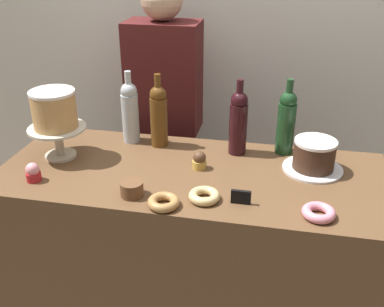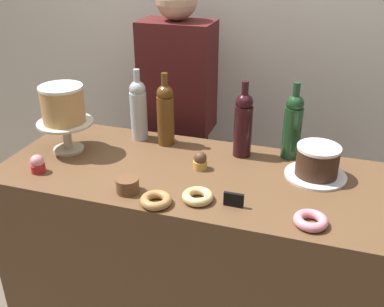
# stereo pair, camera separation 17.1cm
# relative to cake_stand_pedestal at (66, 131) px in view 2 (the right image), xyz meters

# --- Properties ---
(back_wall) EXTENTS (6.00, 0.05, 2.60)m
(back_wall) POSITION_rel_cake_stand_pedestal_xyz_m (0.57, 0.87, 0.29)
(back_wall) COLOR silver
(back_wall) RESTS_ON ground_plane
(display_counter) EXTENTS (1.55, 0.63, 0.92)m
(display_counter) POSITION_rel_cake_stand_pedestal_xyz_m (0.57, -0.02, -0.55)
(display_counter) COLOR brown
(display_counter) RESTS_ON ground_plane
(cake_stand_pedestal) EXTENTS (0.24, 0.24, 0.13)m
(cake_stand_pedestal) POSITION_rel_cake_stand_pedestal_xyz_m (0.00, 0.00, 0.00)
(cake_stand_pedestal) COLOR beige
(cake_stand_pedestal) RESTS_ON display_counter
(white_layer_cake) EXTENTS (0.18, 0.18, 0.16)m
(white_layer_cake) POSITION_rel_cake_stand_pedestal_xyz_m (-0.00, 0.00, 0.12)
(white_layer_cake) COLOR tan
(white_layer_cake) RESTS_ON cake_stand_pedestal
(silver_serving_platter) EXTENTS (0.24, 0.24, 0.01)m
(silver_serving_platter) POSITION_rel_cake_stand_pedestal_xyz_m (1.04, 0.09, -0.09)
(silver_serving_platter) COLOR white
(silver_serving_platter) RESTS_ON display_counter
(chocolate_round_cake) EXTENTS (0.16, 0.16, 0.12)m
(chocolate_round_cake) POSITION_rel_cake_stand_pedestal_xyz_m (1.04, 0.09, -0.02)
(chocolate_round_cake) COLOR #3D2619
(chocolate_round_cake) RESTS_ON silver_serving_platter
(wine_bottle_amber) EXTENTS (0.08, 0.08, 0.33)m
(wine_bottle_amber) POSITION_rel_cake_stand_pedestal_xyz_m (0.38, 0.20, 0.05)
(wine_bottle_amber) COLOR #5B3814
(wine_bottle_amber) RESTS_ON display_counter
(wine_bottle_dark_red) EXTENTS (0.08, 0.08, 0.33)m
(wine_bottle_dark_red) POSITION_rel_cake_stand_pedestal_xyz_m (0.73, 0.19, 0.05)
(wine_bottle_dark_red) COLOR black
(wine_bottle_dark_red) RESTS_ON display_counter
(wine_bottle_green) EXTENTS (0.08, 0.08, 0.33)m
(wine_bottle_green) POSITION_rel_cake_stand_pedestal_xyz_m (0.93, 0.23, 0.05)
(wine_bottle_green) COLOR #193D1E
(wine_bottle_green) RESTS_ON display_counter
(wine_bottle_clear) EXTENTS (0.08, 0.08, 0.33)m
(wine_bottle_clear) POSITION_rel_cake_stand_pedestal_xyz_m (0.24, 0.21, 0.05)
(wine_bottle_clear) COLOR #B2BCC1
(wine_bottle_clear) RESTS_ON display_counter
(cupcake_strawberry) EXTENTS (0.06, 0.06, 0.07)m
(cupcake_strawberry) POSITION_rel_cake_stand_pedestal_xyz_m (-0.01, -0.21, -0.06)
(cupcake_strawberry) COLOR red
(cupcake_strawberry) RESTS_ON display_counter
(cupcake_chocolate) EXTENTS (0.06, 0.06, 0.07)m
(cupcake_chocolate) POSITION_rel_cake_stand_pedestal_xyz_m (0.60, 0.01, -0.06)
(cupcake_chocolate) COLOR gold
(cupcake_chocolate) RESTS_ON display_counter
(donut_maple) EXTENTS (0.11, 0.11, 0.03)m
(donut_maple) POSITION_rel_cake_stand_pedestal_xyz_m (0.53, -0.28, -0.08)
(donut_maple) COLOR #B27F47
(donut_maple) RESTS_ON display_counter
(donut_pink) EXTENTS (0.11, 0.11, 0.03)m
(donut_pink) POSITION_rel_cake_stand_pedestal_xyz_m (1.05, -0.24, -0.08)
(donut_pink) COLOR pink
(donut_pink) RESTS_ON display_counter
(donut_glazed) EXTENTS (0.11, 0.11, 0.03)m
(donut_glazed) POSITION_rel_cake_stand_pedestal_xyz_m (0.66, -0.22, -0.08)
(donut_glazed) COLOR #E0C17F
(donut_glazed) RESTS_ON display_counter
(cookie_stack) EXTENTS (0.08, 0.08, 0.05)m
(cookie_stack) POSITION_rel_cake_stand_pedestal_xyz_m (0.40, -0.24, -0.06)
(cookie_stack) COLOR brown
(cookie_stack) RESTS_ON display_counter
(price_sign_chalkboard) EXTENTS (0.07, 0.01, 0.05)m
(price_sign_chalkboard) POSITION_rel_cake_stand_pedestal_xyz_m (0.79, -0.21, -0.07)
(price_sign_chalkboard) COLOR black
(price_sign_chalkboard) RESTS_ON display_counter
(barista_figure) EXTENTS (0.36, 0.22, 1.60)m
(barista_figure) POSITION_rel_cake_stand_pedestal_xyz_m (0.32, 0.54, -0.17)
(barista_figure) COLOR black
(barista_figure) RESTS_ON ground_plane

